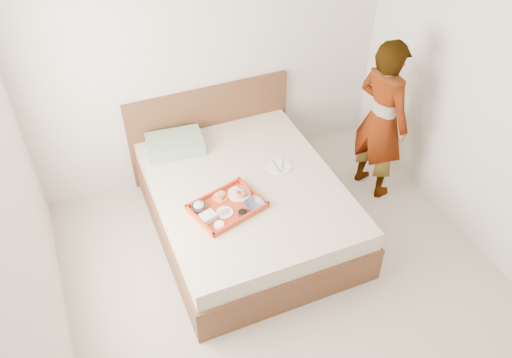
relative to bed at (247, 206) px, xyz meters
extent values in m
cube|color=beige|center=(0.07, -1.00, -0.27)|extent=(3.50, 4.00, 0.01)
cube|color=silver|center=(0.07, 1.00, 1.04)|extent=(3.50, 0.01, 2.60)
cube|color=silver|center=(-1.68, -1.00, 1.04)|extent=(0.01, 4.00, 2.60)
cube|color=brown|center=(0.00, 0.00, 0.00)|extent=(1.65, 2.00, 0.53)
cube|color=brown|center=(0.00, 0.97, 0.21)|extent=(1.65, 0.06, 0.95)
cube|color=#8BAB83|center=(-0.43, 0.72, 0.33)|extent=(0.55, 0.40, 0.12)
cube|color=red|center=(-0.26, -0.22, 0.29)|extent=(0.66, 0.55, 0.05)
cylinder|color=white|center=(-0.11, -0.12, 0.29)|extent=(0.24, 0.24, 0.01)
imported|color=#161E42|center=(-0.05, -0.30, 0.30)|extent=(0.20, 0.20, 0.04)
cylinder|color=black|center=(-0.17, -0.35, 0.30)|extent=(0.10, 0.10, 0.03)
cylinder|color=white|center=(-0.30, -0.28, 0.29)|extent=(0.17, 0.17, 0.01)
cylinder|color=orange|center=(-0.27, -0.09, 0.29)|extent=(0.17, 0.17, 0.01)
imported|color=#161E42|center=(-0.48, -0.15, 0.30)|extent=(0.15, 0.15, 0.04)
cube|color=silver|center=(-0.45, -0.29, 0.31)|extent=(0.14, 0.13, 0.05)
cylinder|color=white|center=(-0.39, -0.40, 0.29)|extent=(0.10, 0.10, 0.03)
cylinder|color=white|center=(0.36, 0.10, 0.27)|extent=(0.28, 0.28, 0.01)
imported|color=beige|center=(1.37, 0.05, 0.53)|extent=(0.50, 0.65, 1.60)
camera|label=1|loc=(-1.23, -3.13, 3.26)|focal=36.34mm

